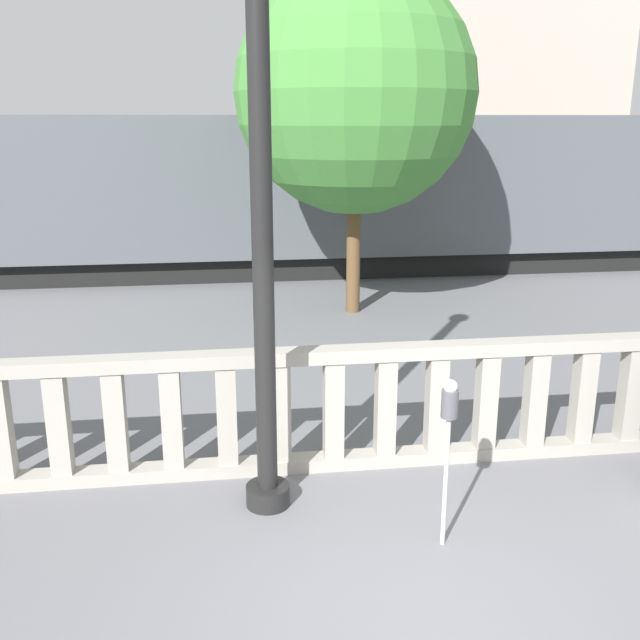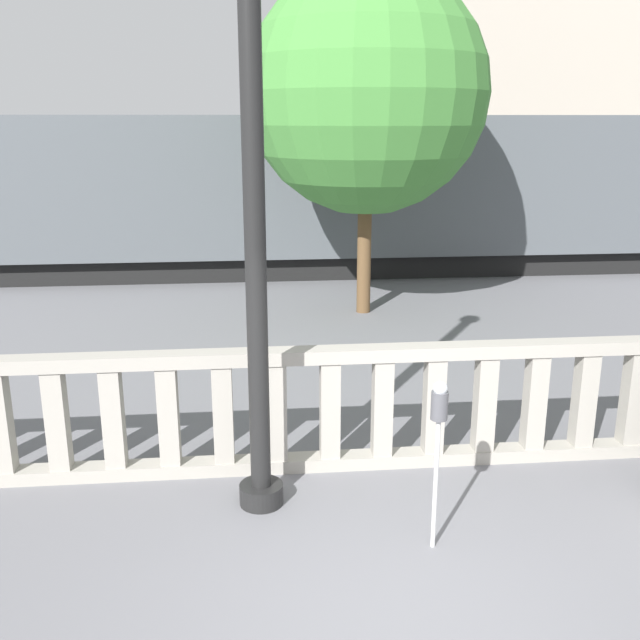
{
  "view_description": "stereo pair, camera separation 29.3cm",
  "coord_description": "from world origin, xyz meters",
  "px_view_note": "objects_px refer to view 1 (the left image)",
  "views": [
    {
      "loc": [
        -1.34,
        -4.25,
        3.57
      ],
      "look_at": [
        -0.28,
        3.53,
        1.35
      ],
      "focal_mm": 40.0,
      "sensor_mm": 36.0,
      "label": 1
    },
    {
      "loc": [
        -1.05,
        -4.29,
        3.57
      ],
      "look_at": [
        -0.28,
        3.53,
        1.35
      ],
      "focal_mm": 40.0,
      "sensor_mm": 36.0,
      "label": 2
    }
  ],
  "objects_px": {
    "lamppost": "(262,209)",
    "train_near": "(378,191)",
    "tree_left": "(355,93)",
    "parking_meter": "(449,418)"
  },
  "relations": [
    {
      "from": "lamppost",
      "to": "tree_left",
      "type": "height_order",
      "value": "tree_left"
    },
    {
      "from": "train_near",
      "to": "lamppost",
      "type": "bearing_deg",
      "value": -107.44
    },
    {
      "from": "lamppost",
      "to": "parking_meter",
      "type": "relative_size",
      "value": 3.69
    },
    {
      "from": "tree_left",
      "to": "lamppost",
      "type": "bearing_deg",
      "value": -106.79
    },
    {
      "from": "train_near",
      "to": "tree_left",
      "type": "height_order",
      "value": "tree_left"
    },
    {
      "from": "lamppost",
      "to": "train_near",
      "type": "height_order",
      "value": "lamppost"
    },
    {
      "from": "lamppost",
      "to": "parking_meter",
      "type": "bearing_deg",
      "value": -30.66
    },
    {
      "from": "lamppost",
      "to": "parking_meter",
      "type": "xyz_separation_m",
      "value": [
        1.46,
        -0.87,
        -1.65
      ]
    },
    {
      "from": "tree_left",
      "to": "parking_meter",
      "type": "bearing_deg",
      "value": -94.56
    },
    {
      "from": "train_near",
      "to": "tree_left",
      "type": "relative_size",
      "value": 4.21
    }
  ]
}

